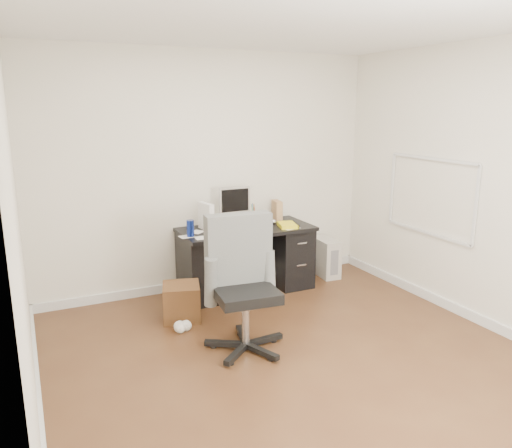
{
  "coord_description": "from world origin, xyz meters",
  "views": [
    {
      "loc": [
        -1.95,
        -3.33,
        2.1
      ],
      "look_at": [
        0.21,
        1.2,
        0.9
      ],
      "focal_mm": 35.0,
      "sensor_mm": 36.0,
      "label": 1
    }
  ],
  "objects_px": {
    "office_chair": "(245,286)",
    "wicker_basket": "(182,302)",
    "desk": "(246,257)",
    "keyboard": "(249,229)",
    "pc_tower": "(325,257)",
    "lcd_monitor": "(235,207)"
  },
  "relations": [
    {
      "from": "lcd_monitor",
      "to": "pc_tower",
      "type": "height_order",
      "value": "lcd_monitor"
    },
    {
      "from": "pc_tower",
      "to": "office_chair",
      "type": "bearing_deg",
      "value": -136.26
    },
    {
      "from": "keyboard",
      "to": "lcd_monitor",
      "type": "bearing_deg",
      "value": 103.66
    },
    {
      "from": "wicker_basket",
      "to": "office_chair",
      "type": "bearing_deg",
      "value": -70.19
    },
    {
      "from": "lcd_monitor",
      "to": "pc_tower",
      "type": "xyz_separation_m",
      "value": [
        1.22,
        -0.04,
        -0.75
      ]
    },
    {
      "from": "desk",
      "to": "lcd_monitor",
      "type": "height_order",
      "value": "lcd_monitor"
    },
    {
      "from": "desk",
      "to": "pc_tower",
      "type": "relative_size",
      "value": 3.19
    },
    {
      "from": "desk",
      "to": "keyboard",
      "type": "height_order",
      "value": "keyboard"
    },
    {
      "from": "office_chair",
      "to": "pc_tower",
      "type": "distance_m",
      "value": 2.23
    },
    {
      "from": "office_chair",
      "to": "wicker_basket",
      "type": "xyz_separation_m",
      "value": [
        -0.31,
        0.87,
        -0.41
      ]
    },
    {
      "from": "office_chair",
      "to": "pc_tower",
      "type": "bearing_deg",
      "value": 44.44
    },
    {
      "from": "lcd_monitor",
      "to": "pc_tower",
      "type": "bearing_deg",
      "value": -1.73
    },
    {
      "from": "desk",
      "to": "wicker_basket",
      "type": "bearing_deg",
      "value": -154.06
    },
    {
      "from": "desk",
      "to": "wicker_basket",
      "type": "xyz_separation_m",
      "value": [
        -0.92,
        -0.45,
        -0.22
      ]
    },
    {
      "from": "office_chair",
      "to": "lcd_monitor",
      "type": "bearing_deg",
      "value": 76.14
    },
    {
      "from": "pc_tower",
      "to": "desk",
      "type": "bearing_deg",
      "value": -171.67
    },
    {
      "from": "lcd_monitor",
      "to": "keyboard",
      "type": "relative_size",
      "value": 1.19
    },
    {
      "from": "keyboard",
      "to": "pc_tower",
      "type": "distance_m",
      "value": 1.27
    },
    {
      "from": "desk",
      "to": "lcd_monitor",
      "type": "bearing_deg",
      "value": 134.61
    },
    {
      "from": "office_chair",
      "to": "pc_tower",
      "type": "relative_size",
      "value": 2.52
    },
    {
      "from": "keyboard",
      "to": "wicker_basket",
      "type": "bearing_deg",
      "value": -165.71
    },
    {
      "from": "lcd_monitor",
      "to": "office_chair",
      "type": "height_order",
      "value": "lcd_monitor"
    }
  ]
}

